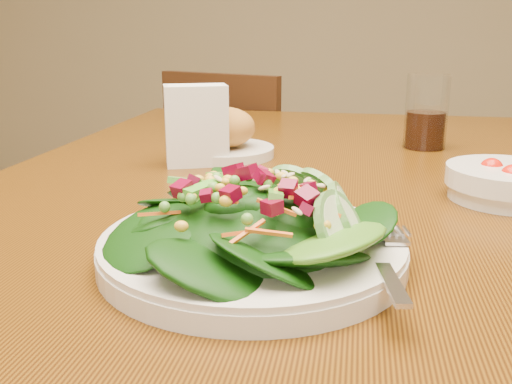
# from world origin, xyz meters

# --- Properties ---
(dining_table) EXTENTS (0.90, 1.40, 0.75)m
(dining_table) POSITION_xyz_m (0.00, 0.00, 0.65)
(dining_table) COLOR #5C3509
(dining_table) RESTS_ON ground_plane
(chair_far) EXTENTS (0.49, 0.50, 0.84)m
(chair_far) POSITION_xyz_m (-0.26, 0.89, 0.44)
(chair_far) COLOR black
(chair_far) RESTS_ON ground_plane
(salad_plate) EXTENTS (0.29, 0.28, 0.08)m
(salad_plate) POSITION_xyz_m (-0.00, -0.26, 0.78)
(salad_plate) COLOR silver
(salad_plate) RESTS_ON dining_table
(bread_plate) EXTENTS (0.16, 0.16, 0.08)m
(bread_plate) POSITION_xyz_m (-0.14, 0.17, 0.78)
(bread_plate) COLOR silver
(bread_plate) RESTS_ON dining_table
(tomato_bowl) EXTENTS (0.15, 0.15, 0.05)m
(tomato_bowl) POSITION_xyz_m (0.27, -0.01, 0.77)
(tomato_bowl) COLOR silver
(tomato_bowl) RESTS_ON dining_table
(drinking_glass) EXTENTS (0.07, 0.07, 0.13)m
(drinking_glass) POSITION_xyz_m (0.20, 0.30, 0.81)
(drinking_glass) COLOR silver
(drinking_glass) RESTS_ON dining_table
(napkin_holder) EXTENTS (0.11, 0.08, 0.12)m
(napkin_holder) POSITION_xyz_m (-0.17, 0.10, 0.82)
(napkin_holder) COLOR white
(napkin_holder) RESTS_ON dining_table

